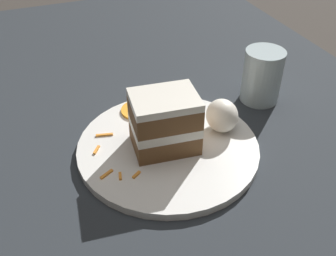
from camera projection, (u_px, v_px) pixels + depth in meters
ground_plane at (145, 161)px, 0.65m from camera, size 6.00×6.00×0.00m
dining_table at (145, 153)px, 0.64m from camera, size 1.39×0.98×0.03m
plate at (168, 147)px, 0.61m from camera, size 0.28×0.28×0.01m
cake_slice at (165, 122)px, 0.58m from camera, size 0.08×0.10×0.09m
cream_dollop at (222, 116)px, 0.63m from camera, size 0.06×0.05×0.05m
orange_garnish at (138, 110)px, 0.68m from camera, size 0.06×0.06×0.00m
carrot_shreds_scatter at (123, 147)px, 0.60m from camera, size 0.15×0.16×0.00m
drinking_glass at (262, 79)px, 0.71m from camera, size 0.07×0.07×0.10m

